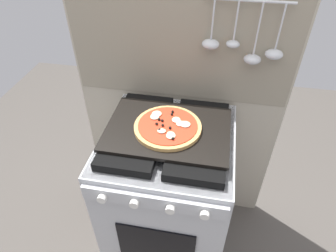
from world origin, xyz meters
TOP-DOWN VIEW (x-y plane):
  - ground_plane at (0.00, 0.00)m, footprint 4.00×4.00m
  - kitchen_backsplash at (0.00, 0.33)m, footprint 1.10×0.09m
  - stove at (-0.00, -0.00)m, footprint 0.60×0.64m
  - baking_tray at (0.00, 0.00)m, footprint 0.54×0.38m
  - pizza_left at (-0.00, -0.01)m, footprint 0.29×0.29m

SIDE VIEW (x-z plane):
  - ground_plane at x=0.00m, z-range 0.00..0.00m
  - stove at x=0.00m, z-range 0.00..0.90m
  - kitchen_backsplash at x=0.00m, z-range 0.02..1.57m
  - baking_tray at x=0.00m, z-range 0.90..0.92m
  - pizza_left at x=0.00m, z-range 0.91..0.94m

